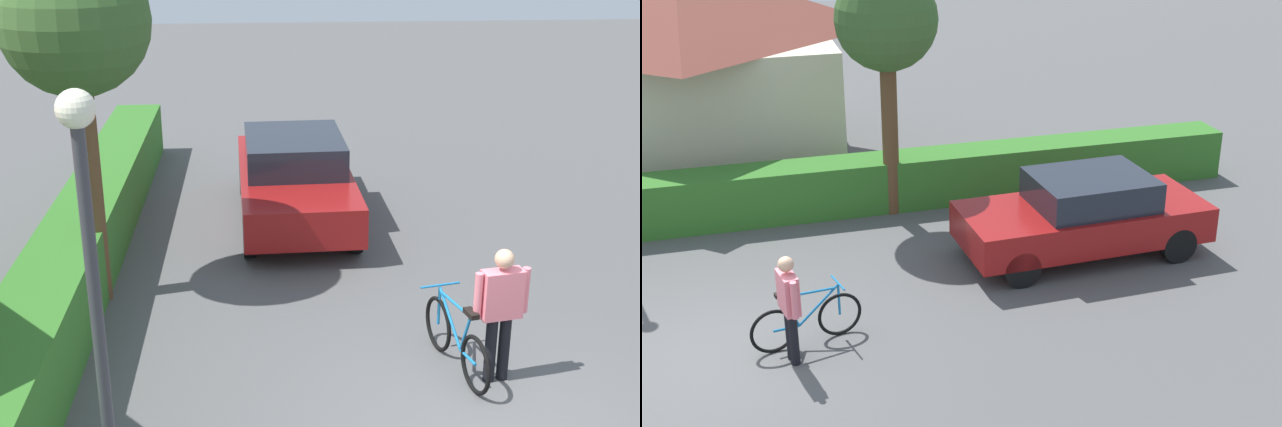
{
  "view_description": "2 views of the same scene",
  "coord_description": "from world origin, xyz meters",
  "views": [
    {
      "loc": [
        -7.21,
        2.21,
        5.2
      ],
      "look_at": [
        4.24,
        1.4,
        0.89
      ],
      "focal_mm": 47.86,
      "sensor_mm": 36.0,
      "label": 1
    },
    {
      "loc": [
        0.45,
        -10.85,
        6.59
      ],
      "look_at": [
        3.95,
        1.09,
        1.29
      ],
      "focal_mm": 48.33,
      "sensor_mm": 36.0,
      "label": 2
    }
  ],
  "objects": [
    {
      "name": "street_lamp",
      "position": [
        -1.46,
        3.47,
        2.59
      ],
      "size": [
        0.28,
        0.28,
        3.98
      ],
      "color": "#38383D",
      "rests_on": "ground"
    },
    {
      "name": "bicycle",
      "position": [
        1.33,
        0.03,
        0.38
      ],
      "size": [
        1.64,
        0.57,
        0.91
      ],
      "color": "black",
      "rests_on": "ground"
    },
    {
      "name": "tree_kerbside",
      "position": [
        3.52,
        4.46,
        3.66
      ],
      "size": [
        1.89,
        1.89,
        4.7
      ],
      "color": "brown",
      "rests_on": "ground"
    },
    {
      "name": "person_rider",
      "position": [
        1.08,
        -0.38,
        0.94
      ],
      "size": [
        0.28,
        0.64,
        1.61
      ],
      "color": "black",
      "rests_on": "ground"
    },
    {
      "name": "parked_car_near",
      "position": [
        6.32,
        1.68,
        0.75
      ],
      "size": [
        4.32,
        1.96,
        1.45
      ],
      "color": "maroon",
      "rests_on": "ground"
    },
    {
      "name": "hedge_row",
      "position": [
        0.0,
        4.8,
        0.51
      ],
      "size": [
        21.36,
        0.9,
        1.02
      ],
      "primitive_type": "cube",
      "color": "#306C24",
      "rests_on": "ground"
    }
  ]
}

